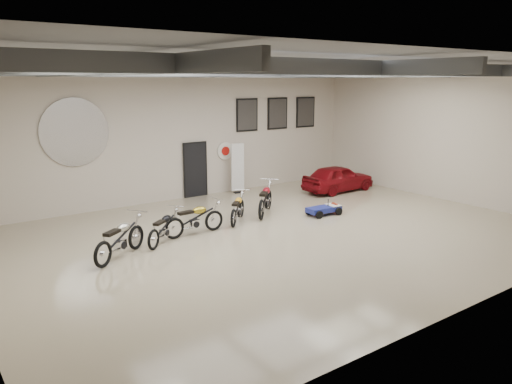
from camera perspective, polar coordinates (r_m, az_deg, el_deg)
floor at (r=14.84m, az=2.73°, el=-4.97°), size 16.00×12.00×0.01m
ceiling at (r=14.16m, az=2.95°, el=14.71°), size 16.00×12.00×0.01m
back_wall at (r=19.29m, az=-8.46°, el=6.59°), size 16.00×0.02×5.00m
right_wall at (r=20.25m, az=20.89°, el=6.18°), size 0.02×12.00×5.00m
ceiling_beams at (r=14.15m, az=2.94°, el=13.69°), size 15.80×11.80×0.32m
door at (r=19.69m, az=-6.97°, el=2.49°), size 0.92×0.08×2.10m
logo_plaque at (r=17.73m, az=-20.00°, el=6.43°), size 2.30×0.06×1.16m
poster_left at (r=20.76m, az=-1.03°, el=8.80°), size 1.05×0.08×1.35m
poster_mid at (r=21.72m, az=2.47°, el=8.96°), size 1.05×0.08×1.35m
poster_right at (r=22.75m, az=5.67°, el=9.08°), size 1.05×0.08×1.35m
oil_sign at (r=20.29m, az=-3.56°, el=4.72°), size 0.72×0.10×0.72m
banner_stand at (r=20.20m, az=-2.11°, el=2.64°), size 0.57×0.32×1.97m
motorcycle_silver at (r=13.30m, az=-15.30°, el=-5.09°), size 2.07×1.69×1.07m
motorcycle_black at (r=14.26m, az=-10.47°, el=-3.97°), size 1.76×1.51×0.93m
motorcycle_gold at (r=14.86m, az=-7.05°, el=-2.99°), size 1.96×0.67×1.01m
motorcycle_yellow at (r=16.11m, az=-2.13°, el=-1.81°), size 1.68×1.66×0.94m
motorcycle_red at (r=17.01m, az=1.07°, el=-0.76°), size 1.99×1.91×1.09m
go_kart at (r=17.20m, az=8.08°, el=-1.68°), size 1.53×0.78×0.54m
vintage_car at (r=20.83m, az=9.38°, el=1.58°), size 1.34×3.26×1.11m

